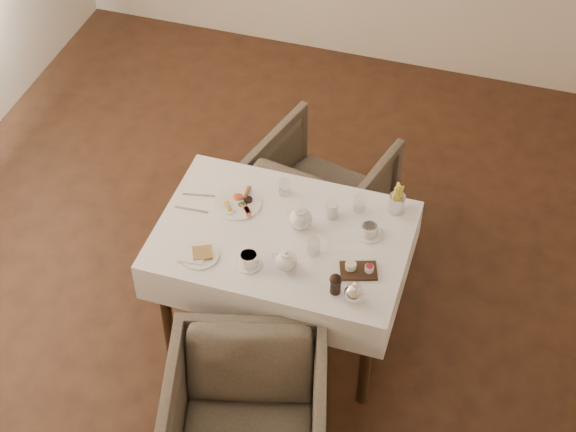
# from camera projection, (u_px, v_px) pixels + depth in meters

# --- Properties ---
(table) EXTENTS (1.28, 0.88, 0.75)m
(table) POSITION_uv_depth(u_px,v_px,m) (283.00, 249.00, 4.55)
(table) COLOR black
(table) RESTS_ON ground
(armchair_near) EXTENTS (0.90, 0.92, 0.69)m
(armchair_near) POSITION_uv_depth(u_px,v_px,m) (247.00, 419.00, 4.17)
(armchair_near) COLOR #494135
(armchair_near) RESTS_ON ground
(armchair_far) EXTENTS (0.88, 0.90, 0.67)m
(armchair_far) POSITION_uv_depth(u_px,v_px,m) (321.00, 191.00, 5.30)
(armchair_far) COLOR #494135
(armchair_far) RESTS_ON ground
(breakfast_plate) EXTENTS (0.25, 0.25, 0.03)m
(breakfast_plate) POSITION_uv_depth(u_px,v_px,m) (238.00, 202.00, 4.61)
(breakfast_plate) COLOR white
(breakfast_plate) RESTS_ON table
(side_plate) EXTENTS (0.20, 0.19, 0.02)m
(side_plate) POSITION_uv_depth(u_px,v_px,m) (198.00, 255.00, 4.35)
(side_plate) COLOR white
(side_plate) RESTS_ON table
(teapot_centre) EXTENTS (0.20, 0.19, 0.13)m
(teapot_centre) POSITION_uv_depth(u_px,v_px,m) (301.00, 217.00, 4.45)
(teapot_centre) COLOR white
(teapot_centre) RESTS_ON table
(teapot_front) EXTENTS (0.16, 0.14, 0.12)m
(teapot_front) POSITION_uv_depth(u_px,v_px,m) (286.00, 260.00, 4.26)
(teapot_front) COLOR white
(teapot_front) RESTS_ON table
(creamer) EXTENTS (0.08, 0.08, 0.08)m
(creamer) POSITION_uv_depth(u_px,v_px,m) (331.00, 209.00, 4.53)
(creamer) COLOR white
(creamer) RESTS_ON table
(teacup_near) EXTENTS (0.14, 0.14, 0.07)m
(teacup_near) POSITION_uv_depth(u_px,v_px,m) (249.00, 260.00, 4.30)
(teacup_near) COLOR white
(teacup_near) RESTS_ON table
(teacup_far) EXTENTS (0.13, 0.13, 0.07)m
(teacup_far) POSITION_uv_depth(u_px,v_px,m) (369.00, 231.00, 4.44)
(teacup_far) COLOR white
(teacup_far) RESTS_ON table
(glass_left) EXTENTS (0.08, 0.08, 0.09)m
(glass_left) POSITION_uv_depth(u_px,v_px,m) (285.00, 187.00, 4.64)
(glass_left) COLOR silver
(glass_left) RESTS_ON table
(glass_mid) EXTENTS (0.08, 0.08, 0.09)m
(glass_mid) POSITION_uv_depth(u_px,v_px,m) (314.00, 247.00, 4.34)
(glass_mid) COLOR silver
(glass_mid) RESTS_ON table
(glass_right) EXTENTS (0.07, 0.07, 0.09)m
(glass_right) POSITION_uv_depth(u_px,v_px,m) (360.00, 204.00, 4.55)
(glass_right) COLOR silver
(glass_right) RESTS_ON table
(condiment_board) EXTENTS (0.21, 0.17, 0.05)m
(condiment_board) POSITION_uv_depth(u_px,v_px,m) (358.00, 270.00, 4.27)
(condiment_board) COLOR black
(condiment_board) RESTS_ON table
(pepper_mill_left) EXTENTS (0.06, 0.06, 0.11)m
(pepper_mill_left) POSITION_uv_depth(u_px,v_px,m) (336.00, 284.00, 4.16)
(pepper_mill_left) COLOR black
(pepper_mill_left) RESTS_ON table
(pepper_mill_right) EXTENTS (0.07, 0.07, 0.12)m
(pepper_mill_right) POSITION_uv_depth(u_px,v_px,m) (335.00, 284.00, 4.15)
(pepper_mill_right) COLOR black
(pepper_mill_right) RESTS_ON table
(silver_pot) EXTENTS (0.12, 0.10, 0.13)m
(silver_pot) POSITION_uv_depth(u_px,v_px,m) (354.00, 292.00, 4.11)
(silver_pot) COLOR white
(silver_pot) RESTS_ON table
(fries_cup) EXTENTS (0.09, 0.09, 0.18)m
(fries_cup) POSITION_uv_depth(u_px,v_px,m) (397.00, 199.00, 4.53)
(fries_cup) COLOR silver
(fries_cup) RESTS_ON table
(cutlery_fork) EXTENTS (0.17, 0.05, 0.00)m
(cutlery_fork) POSITION_uv_depth(u_px,v_px,m) (199.00, 195.00, 4.66)
(cutlery_fork) COLOR silver
(cutlery_fork) RESTS_ON table
(cutlery_knife) EXTENTS (0.18, 0.02, 0.00)m
(cutlery_knife) POSITION_uv_depth(u_px,v_px,m) (191.00, 210.00, 4.58)
(cutlery_knife) COLOR silver
(cutlery_knife) RESTS_ON table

